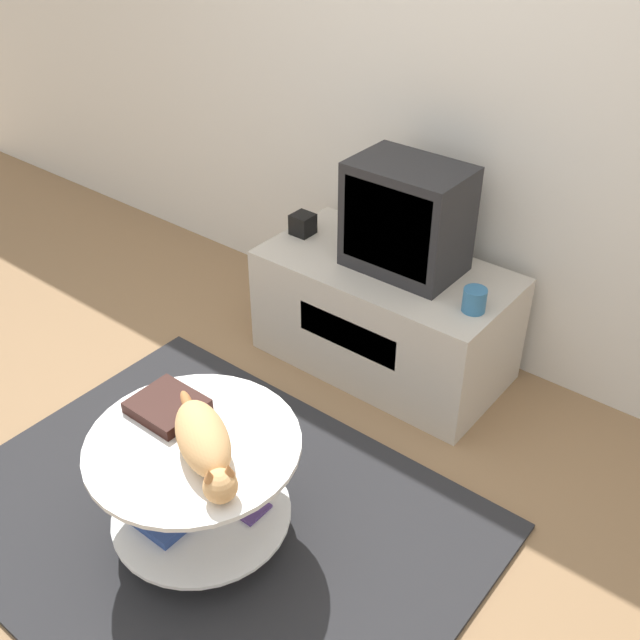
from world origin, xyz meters
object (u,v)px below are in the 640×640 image
object	(u,v)px
cat	(204,443)
dvd_box	(167,406)
tv	(408,218)
speaker	(303,224)

from	to	relation	value
cat	dvd_box	bearing A→B (deg)	-166.82
tv	speaker	distance (m)	0.58
cat	tv	bearing A→B (deg)	124.99
speaker	cat	size ratio (longest dim) A/B	0.20
tv	cat	bearing A→B (deg)	-84.60
speaker	dvd_box	world-z (taller)	speaker
tv	dvd_box	size ratio (longest dim) A/B	2.09
tv	cat	distance (m)	1.35
speaker	cat	world-z (taller)	speaker
tv	dvd_box	xyz separation A→B (m)	(-0.14, -1.25, -0.27)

